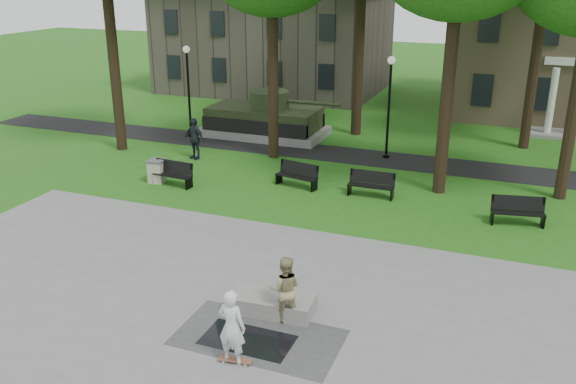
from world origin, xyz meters
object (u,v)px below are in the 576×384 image
park_bench_0 (173,173)px  trash_bin (157,171)px  concrete_block (272,303)px  friend_watching (285,289)px  skateboarder (232,327)px

park_bench_0 → trash_bin: size_ratio=1.91×
concrete_block → friend_watching: friend_watching is taller
friend_watching → trash_bin: 11.95m
trash_bin → concrete_block: bearing=-42.4°
concrete_block → friend_watching: size_ratio=1.25×
concrete_block → skateboarder: bearing=-89.4°
concrete_block → trash_bin: trash_bin is taller
friend_watching → trash_bin: size_ratio=1.83×
skateboarder → trash_bin: size_ratio=1.90×
skateboarder → trash_bin: skateboarder is taller
park_bench_0 → trash_bin: park_bench_0 is taller
skateboarder → trash_bin: bearing=-47.2°
skateboarder → friend_watching: skateboarder is taller
trash_bin → friend_watching: bearing=-41.8°
concrete_block → park_bench_0: bearing=135.0°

